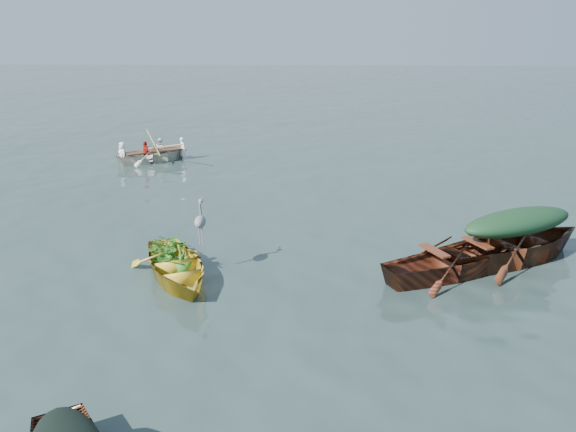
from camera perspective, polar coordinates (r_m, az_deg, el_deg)
name	(u,v)px	position (r m, az deg, el deg)	size (l,w,h in m)	color
ground	(288,295)	(10.53, 0.00, -8.01)	(140.00, 140.00, 0.00)	#2B3D39
yellow_dinghy	(177,278)	(11.41, -11.26, -6.22)	(1.49, 3.44, 0.94)	gold
green_tarp_boat	(513,262)	(12.87, 21.89, -4.33)	(1.59, 5.10, 1.24)	#552913
open_wooden_boat	(453,275)	(11.79, 16.46, -5.82)	(1.36, 4.36, 1.02)	brown
rowed_boat	(154,162)	(21.53, -13.43, 5.36)	(1.13, 3.76, 0.87)	white
green_tarp_cover	(518,223)	(12.58, 22.36, -0.64)	(0.87, 2.81, 0.52)	#153417
thwart_benches	(456,251)	(11.59, 16.69, -3.43)	(0.81, 2.18, 0.04)	#4E2112
heron	(201,230)	(11.22, -8.88, -1.37)	(0.28, 0.40, 0.92)	gray
dinghy_weeds	(169,233)	(11.62, -11.98, -1.68)	(0.70, 0.90, 0.60)	#2D671B
rowers	(153,140)	(21.37, -13.59, 7.48)	(1.02, 2.63, 0.76)	white
oars	(153,150)	(21.44, -13.52, 6.56)	(2.60, 0.60, 0.06)	olive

